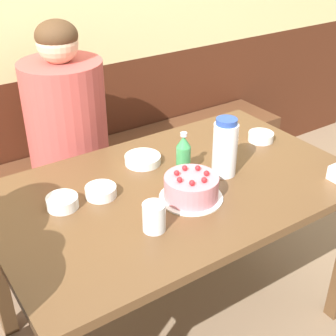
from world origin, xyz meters
TOP-DOWN VIEW (x-y plane):
  - ground_plane at (0.00, 0.00)m, footprint 12.00×12.00m
  - bench_seat at (0.00, 0.83)m, footprint 2.52×0.38m
  - dining_table at (0.00, 0.00)m, footprint 1.37×0.84m
  - birthday_cake at (-0.01, -0.11)m, footprint 0.23×0.23m
  - water_pitcher at (0.20, -0.03)m, footprint 0.09×0.09m
  - soju_bottle at (0.07, 0.05)m, footprint 0.06×0.06m
  - bowl_soup_white at (-0.27, 0.09)m, footprint 0.11×0.11m
  - bowl_rice_small at (0.53, 0.10)m, footprint 0.11×0.11m
  - bowl_side_dish at (-0.41, 0.10)m, footprint 0.11×0.11m
  - bowl_sauce_shallow at (-0.02, 0.21)m, footprint 0.15×0.15m
  - glass_water_tall at (-0.22, -0.19)m, footprint 0.08×0.08m
  - person_grey_tee at (-0.15, 0.68)m, footprint 0.37×0.37m

SIDE VIEW (x-z plane):
  - ground_plane at x=0.00m, z-range 0.00..0.00m
  - bench_seat at x=0.00m, z-range 0.00..0.47m
  - person_grey_tee at x=-0.15m, z-range -0.01..1.23m
  - dining_table at x=0.00m, z-range 0.28..1.01m
  - bowl_sauce_shallow at x=-0.02m, z-range 0.73..0.77m
  - bowl_rice_small at x=0.53m, z-range 0.73..0.77m
  - bowl_soup_white at x=-0.27m, z-range 0.73..0.77m
  - bowl_side_dish at x=-0.41m, z-range 0.73..0.78m
  - birthday_cake at x=-0.01m, z-range 0.72..0.83m
  - glass_water_tall at x=-0.22m, z-range 0.73..0.83m
  - soju_bottle at x=0.07m, z-range 0.73..0.91m
  - water_pitcher at x=0.20m, z-range 0.73..0.96m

